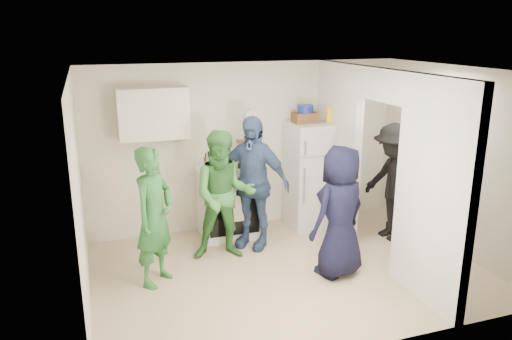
{
  "coord_description": "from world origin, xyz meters",
  "views": [
    {
      "loc": [
        -2.24,
        -5.3,
        2.96
      ],
      "look_at": [
        -0.3,
        0.4,
        1.25
      ],
      "focal_mm": 35.0,
      "sensor_mm": 36.0,
      "label": 1
    }
  ],
  "objects_px": {
    "person_green_center": "(224,196)",
    "person_denim": "(252,183)",
    "person_green_left": "(154,217)",
    "blue_bowl": "(305,109)",
    "person_nook": "(393,182)",
    "stove": "(228,203)",
    "person_navy": "(340,212)",
    "wicker_basket": "(305,118)",
    "fridge": "(311,175)",
    "yellow_cup_stack_top": "(329,115)"
  },
  "relations": [
    {
      "from": "wicker_basket",
      "to": "person_green_center",
      "type": "relative_size",
      "value": 0.2
    },
    {
      "from": "blue_bowl",
      "to": "person_navy",
      "type": "distance_m",
      "value": 1.94
    },
    {
      "from": "fridge",
      "to": "blue_bowl",
      "type": "relative_size",
      "value": 6.73
    },
    {
      "from": "person_navy",
      "to": "person_nook",
      "type": "distance_m",
      "value": 1.47
    },
    {
      "from": "person_nook",
      "to": "person_denim",
      "type": "bearing_deg",
      "value": -106.89
    },
    {
      "from": "person_navy",
      "to": "stove",
      "type": "bearing_deg",
      "value": -79.66
    },
    {
      "from": "wicker_basket",
      "to": "person_nook",
      "type": "xyz_separation_m",
      "value": [
        1.0,
        -0.89,
        -0.84
      ]
    },
    {
      "from": "person_green_center",
      "to": "person_denim",
      "type": "height_order",
      "value": "person_denim"
    },
    {
      "from": "person_navy",
      "to": "person_denim",
      "type": "bearing_deg",
      "value": -77.3
    },
    {
      "from": "fridge",
      "to": "person_nook",
      "type": "height_order",
      "value": "person_nook"
    },
    {
      "from": "person_nook",
      "to": "wicker_basket",
      "type": "bearing_deg",
      "value": -137.21
    },
    {
      "from": "person_green_left",
      "to": "person_nook",
      "type": "xyz_separation_m",
      "value": [
        3.41,
        0.25,
        0.01
      ]
    },
    {
      "from": "fridge",
      "to": "stove",
      "type": "bearing_deg",
      "value": 178.68
    },
    {
      "from": "stove",
      "to": "person_green_center",
      "type": "bearing_deg",
      "value": -109.27
    },
    {
      "from": "stove",
      "to": "blue_bowl",
      "type": "height_order",
      "value": "blue_bowl"
    },
    {
      "from": "fridge",
      "to": "person_nook",
      "type": "xyz_separation_m",
      "value": [
        0.9,
        -0.84,
        0.04
      ]
    },
    {
      "from": "fridge",
      "to": "person_nook",
      "type": "bearing_deg",
      "value": -42.83
    },
    {
      "from": "person_nook",
      "to": "stove",
      "type": "bearing_deg",
      "value": -117.16
    },
    {
      "from": "person_navy",
      "to": "person_green_center",
      "type": "bearing_deg",
      "value": -57.46
    },
    {
      "from": "person_green_center",
      "to": "person_green_left",
      "type": "bearing_deg",
      "value": -144.64
    },
    {
      "from": "wicker_basket",
      "to": "person_green_center",
      "type": "distance_m",
      "value": 1.82
    },
    {
      "from": "fridge",
      "to": "person_navy",
      "type": "relative_size",
      "value": 0.98
    },
    {
      "from": "blue_bowl",
      "to": "person_green_center",
      "type": "xyz_separation_m",
      "value": [
        -1.45,
        -0.73,
        -0.96
      ]
    },
    {
      "from": "person_navy",
      "to": "person_green_left",
      "type": "bearing_deg",
      "value": -33.42
    },
    {
      "from": "yellow_cup_stack_top",
      "to": "person_navy",
      "type": "bearing_deg",
      "value": -110.9
    },
    {
      "from": "fridge",
      "to": "person_denim",
      "type": "distance_m",
      "value": 1.19
    },
    {
      "from": "stove",
      "to": "fridge",
      "type": "distance_m",
      "value": 1.34
    },
    {
      "from": "person_green_center",
      "to": "person_denim",
      "type": "relative_size",
      "value": 0.93
    },
    {
      "from": "stove",
      "to": "person_navy",
      "type": "distance_m",
      "value": 1.91
    },
    {
      "from": "person_denim",
      "to": "person_navy",
      "type": "bearing_deg",
      "value": -14.36
    },
    {
      "from": "person_denim",
      "to": "person_green_center",
      "type": "bearing_deg",
      "value": -110.12
    },
    {
      "from": "person_green_left",
      "to": "person_navy",
      "type": "distance_m",
      "value": 2.22
    },
    {
      "from": "person_nook",
      "to": "fridge",
      "type": "bearing_deg",
      "value": -138.55
    },
    {
      "from": "yellow_cup_stack_top",
      "to": "person_nook",
      "type": "bearing_deg",
      "value": -47.18
    },
    {
      "from": "person_navy",
      "to": "person_nook",
      "type": "height_order",
      "value": "person_nook"
    },
    {
      "from": "blue_bowl",
      "to": "person_navy",
      "type": "xyz_separation_m",
      "value": [
        -0.25,
        -1.65,
        -1.0
      ]
    },
    {
      "from": "stove",
      "to": "person_green_left",
      "type": "height_order",
      "value": "person_green_left"
    },
    {
      "from": "person_denim",
      "to": "yellow_cup_stack_top",
      "type": "bearing_deg",
      "value": 57.53
    },
    {
      "from": "yellow_cup_stack_top",
      "to": "person_denim",
      "type": "relative_size",
      "value": 0.13
    },
    {
      "from": "person_green_left",
      "to": "person_nook",
      "type": "height_order",
      "value": "person_nook"
    },
    {
      "from": "yellow_cup_stack_top",
      "to": "person_nook",
      "type": "distance_m",
      "value": 1.34
    },
    {
      "from": "stove",
      "to": "blue_bowl",
      "type": "relative_size",
      "value": 4.17
    },
    {
      "from": "fridge",
      "to": "person_green_left",
      "type": "distance_m",
      "value": 2.73
    },
    {
      "from": "stove",
      "to": "person_navy",
      "type": "relative_size",
      "value": 0.61
    },
    {
      "from": "blue_bowl",
      "to": "person_green_left",
      "type": "relative_size",
      "value": 0.14
    },
    {
      "from": "stove",
      "to": "wicker_basket",
      "type": "distance_m",
      "value": 1.69
    },
    {
      "from": "blue_bowl",
      "to": "person_denim",
      "type": "distance_m",
      "value": 1.42
    },
    {
      "from": "wicker_basket",
      "to": "person_green_left",
      "type": "xyz_separation_m",
      "value": [
        -2.41,
        -1.13,
        -0.85
      ]
    },
    {
      "from": "stove",
      "to": "person_green_center",
      "type": "height_order",
      "value": "person_green_center"
    },
    {
      "from": "yellow_cup_stack_top",
      "to": "person_green_center",
      "type": "xyz_separation_m",
      "value": [
        -1.77,
        -0.58,
        -0.88
      ]
    }
  ]
}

